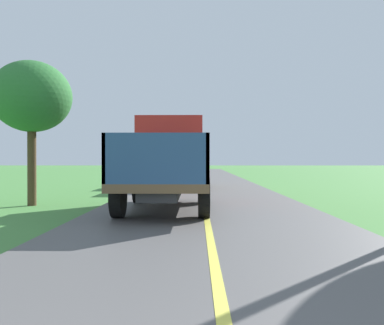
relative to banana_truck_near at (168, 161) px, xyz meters
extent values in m
cube|color=#2D2D30|center=(0.00, -0.88, -0.79)|extent=(0.90, 5.51, 0.24)
cube|color=brown|center=(0.00, -0.88, -0.59)|extent=(2.30, 5.80, 0.20)
cube|color=red|center=(0.00, 1.07, 0.46)|extent=(2.10, 1.90, 1.90)
cube|color=black|center=(0.00, 2.03, 0.79)|extent=(1.79, 0.02, 0.76)
cube|color=#2D517F|center=(-1.11, -1.85, 0.06)|extent=(0.08, 3.85, 1.10)
cube|color=#2D517F|center=(1.11, -1.85, 0.06)|extent=(0.08, 3.85, 1.10)
cube|color=#2D517F|center=(0.00, -3.74, 0.06)|extent=(2.30, 0.08, 1.10)
cube|color=#2D517F|center=(0.00, 0.03, 0.06)|extent=(2.30, 0.08, 1.10)
cylinder|color=black|center=(-1.05, 0.92, -0.89)|extent=(0.28, 1.00, 1.00)
cylinder|color=black|center=(1.05, 0.92, -0.89)|extent=(0.28, 1.00, 1.00)
cylinder|color=black|center=(-1.05, -2.47, -0.89)|extent=(0.28, 1.00, 1.00)
cylinder|color=black|center=(1.05, -2.47, -0.89)|extent=(0.28, 1.00, 1.00)
ellipsoid|color=#9DBE34|center=(-0.38, -2.50, -0.28)|extent=(0.51, 0.63, 0.42)
ellipsoid|color=#9FC11D|center=(-0.77, -2.91, -0.31)|extent=(0.54, 0.60, 0.37)
ellipsoid|color=#9CC81D|center=(0.06, -3.21, -0.02)|extent=(0.43, 0.56, 0.47)
ellipsoid|color=#89B829|center=(-0.33, -2.63, -0.02)|extent=(0.59, 0.70, 0.38)
ellipsoid|color=#A0C835|center=(0.48, -2.20, 0.03)|extent=(0.51, 0.61, 0.46)
ellipsoid|color=#89C42A|center=(0.32, -1.67, 0.01)|extent=(0.41, 0.47, 0.42)
ellipsoid|color=#89B430|center=(0.45, -0.24, 0.05)|extent=(0.53, 0.64, 0.44)
cube|color=#2D2D30|center=(0.09, 8.95, -0.79)|extent=(0.90, 5.51, 0.24)
cube|color=brown|center=(0.09, 8.95, -0.59)|extent=(2.30, 5.80, 0.20)
cube|color=silver|center=(0.09, 10.90, 0.46)|extent=(2.10, 1.90, 1.90)
cube|color=black|center=(0.09, 11.85, 0.79)|extent=(1.79, 0.02, 0.76)
cube|color=brown|center=(-1.02, 7.97, 0.06)|extent=(0.08, 3.85, 1.10)
cube|color=brown|center=(1.20, 7.97, 0.06)|extent=(0.08, 3.85, 1.10)
cube|color=brown|center=(0.09, 6.09, 0.06)|extent=(2.30, 0.08, 1.10)
cube|color=brown|center=(0.09, 9.86, 0.06)|extent=(2.30, 0.08, 1.10)
cylinder|color=black|center=(-0.96, 10.75, -0.89)|extent=(0.28, 1.00, 1.00)
cylinder|color=black|center=(1.14, 10.75, -0.89)|extent=(0.28, 1.00, 1.00)
cylinder|color=black|center=(-0.96, 7.35, -0.89)|extent=(0.28, 1.00, 1.00)
cylinder|color=black|center=(1.14, 7.35, -0.89)|extent=(0.28, 1.00, 1.00)
ellipsoid|color=#9FB530|center=(0.12, 8.99, -0.33)|extent=(0.47, 0.55, 0.38)
ellipsoid|color=#96C02D|center=(0.07, 6.44, 0.01)|extent=(0.50, 0.51, 0.39)
ellipsoid|color=#94B82E|center=(-0.54, 6.45, -0.03)|extent=(0.43, 0.43, 0.37)
ellipsoid|color=#89C528|center=(0.10, 8.06, 0.00)|extent=(0.56, 0.69, 0.44)
ellipsoid|color=#88B432|center=(0.28, 8.20, 0.29)|extent=(0.44, 0.49, 0.49)
ellipsoid|color=#9ABC22|center=(-0.33, 8.29, -0.27)|extent=(0.42, 0.49, 0.41)
ellipsoid|color=#95B62E|center=(0.96, 7.21, 0.30)|extent=(0.44, 0.45, 0.51)
ellipsoid|color=#92C52A|center=(0.47, 9.09, 0.03)|extent=(0.40, 0.49, 0.42)
cylinder|color=#4C3823|center=(-4.51, 0.79, -0.20)|extent=(0.28, 0.28, 2.53)
ellipsoid|color=#2D7033|center=(-4.51, 0.79, 2.09)|extent=(2.57, 2.57, 2.31)
camera|label=1|loc=(0.88, -12.37, 0.04)|focal=37.95mm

